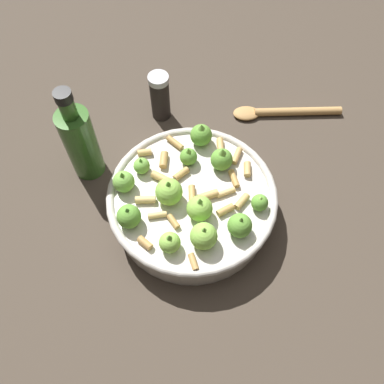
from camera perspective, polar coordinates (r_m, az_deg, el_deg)
name	(u,v)px	position (r m, az deg, el deg)	size (l,w,h in m)	color
ground_plane	(192,211)	(0.70, 0.00, -2.72)	(2.40, 2.40, 0.00)	#42382D
cooking_pan	(191,201)	(0.67, -0.07, -1.24)	(0.28, 0.28, 0.11)	beige
pepper_shaker	(160,96)	(0.79, -4.52, 13.20)	(0.04, 0.04, 0.10)	black
olive_oil_bottle	(80,142)	(0.71, -15.36, 6.82)	(0.05, 0.05, 0.19)	#336023
wooden_spoon	(280,112)	(0.84, 12.27, 10.89)	(0.20, 0.13, 0.02)	#B2844C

